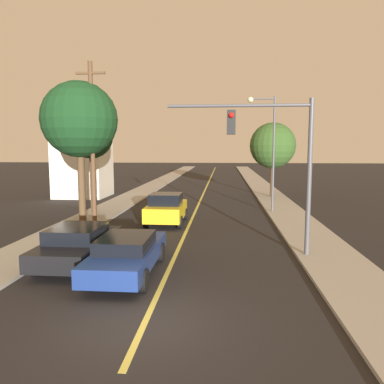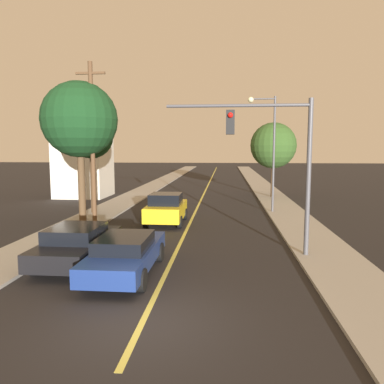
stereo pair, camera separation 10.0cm
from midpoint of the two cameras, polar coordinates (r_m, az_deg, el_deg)
The scene contains 14 objects.
ground_plane at distance 9.49m, azimuth -7.58°, elevation -19.28°, with size 200.00×200.00×0.00m, color black.
road_surface at distance 44.56m, azimuth 2.40°, elevation 1.33°, with size 9.26×80.00×0.01m.
sidewalk_left at distance 45.19m, azimuth -5.07°, elevation 1.45°, with size 2.50×80.00×0.12m.
sidewalk_right at distance 44.69m, azimuth 9.96°, elevation 1.32°, with size 2.50×80.00×0.12m.
car_near_lane_front at distance 12.64m, azimuth -10.08°, elevation -9.18°, with size 1.93×4.82×1.33m.
car_near_lane_second at distance 20.73m, azimuth -4.06°, elevation -2.51°, with size 2.02×3.93×1.69m.
car_outer_lane_front at distance 14.19m, azimuth -17.08°, elevation -7.56°, with size 2.06×4.58×1.40m.
traffic_signal_mast at distance 14.36m, azimuth 12.27°, elevation 6.52°, with size 5.41×0.42×5.85m.
streetlamp_right at distance 24.30m, azimuth 11.33°, elevation 7.97°, with size 1.75×0.36×7.25m.
utility_pole_left at distance 21.03m, azimuth -15.08°, elevation 7.61°, with size 1.60×0.24×8.58m.
tree_left_near at distance 21.59m, azimuth -16.91°, elevation 10.45°, with size 4.12×4.12×7.65m.
tree_left_far at distance 24.19m, azimuth -15.29°, elevation 8.06°, with size 2.71×2.71×6.10m.
tree_right_near at distance 31.87m, azimuth 12.11°, elevation 6.93°, with size 3.78×3.78×6.16m.
domed_building_left at distance 33.40m, azimuth -16.44°, elevation 6.55°, with size 4.09×4.09×8.48m.
Camera 1 is at (1.84, -8.33, 4.14)m, focal length 35.00 mm.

